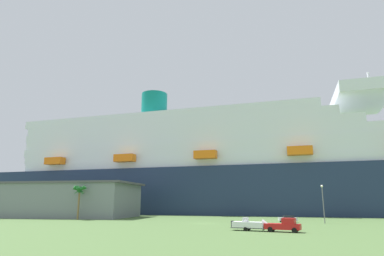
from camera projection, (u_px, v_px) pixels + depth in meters
name	position (u px, v px, depth m)	size (l,w,h in m)	color
ground_plane	(220.00, 217.00, 102.05)	(600.00, 600.00, 0.00)	#4C6B38
cruise_ship	(212.00, 171.00, 131.13)	(220.29, 49.79, 56.38)	#1E2D4C
terminal_building	(34.00, 200.00, 105.70)	(67.32, 24.17, 10.58)	slate
pickup_truck	(284.00, 225.00, 52.65)	(5.92, 3.33, 2.20)	red
small_boat_on_trailer	(253.00, 225.00, 54.83)	(7.33, 3.40, 2.15)	#595960
palm_tree	(79.00, 192.00, 89.56)	(3.59, 3.72, 9.16)	brown
street_lamp	(323.00, 198.00, 74.16)	(0.56, 0.56, 8.50)	slate
parked_car_white_van	(64.00, 214.00, 104.04)	(4.50, 2.46, 1.58)	white
parked_car_silver_sedan	(288.00, 218.00, 78.20)	(4.50, 2.57, 1.58)	silver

